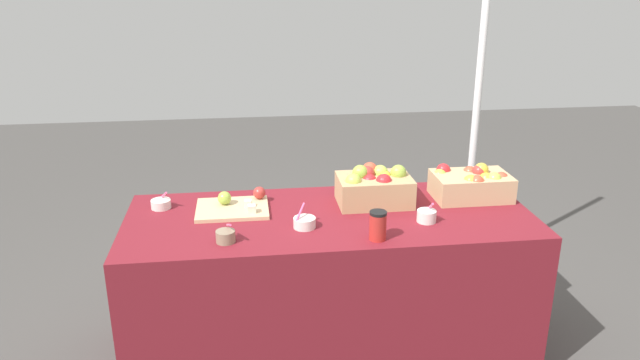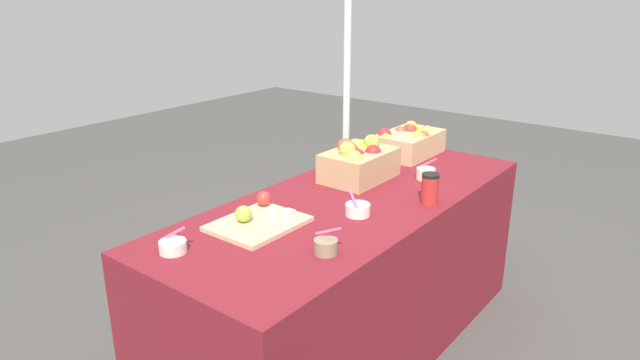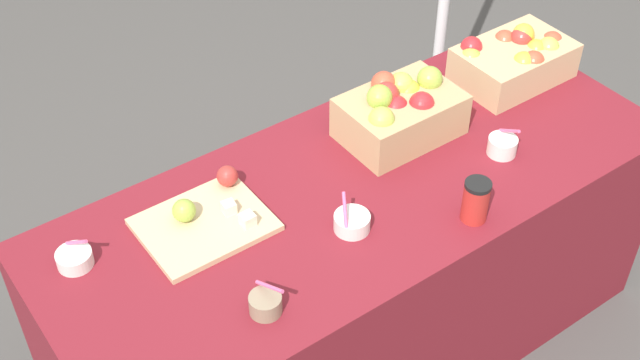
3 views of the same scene
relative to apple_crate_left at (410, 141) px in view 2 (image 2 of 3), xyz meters
name	(u,v)px [view 2 (image 2 of 3)]	position (x,y,z in m)	size (l,w,h in m)	color
ground_plane	(348,345)	(-0.73, -0.13, -0.81)	(10.00, 10.00, 0.00)	#474442
table	(349,275)	(-0.73, -0.13, -0.44)	(1.90, 0.76, 0.74)	maroon
apple_crate_left	(410,141)	(0.00, 0.00, 0.00)	(0.37, 0.24, 0.17)	tan
apple_crate_middle	(359,161)	(-0.50, -0.01, 0.01)	(0.35, 0.24, 0.19)	tan
cutting_board_front	(258,219)	(-1.18, -0.01, -0.06)	(0.34, 0.27, 0.08)	#D1B284
sample_bowl_near	(358,209)	(-0.87, -0.26, -0.05)	(0.10, 0.10, 0.10)	silver
sample_bowl_mid	(173,246)	(-1.53, 0.06, -0.05)	(0.09, 0.09, 0.09)	silver
sample_bowl_far	(326,246)	(-1.21, -0.36, -0.05)	(0.08, 0.10, 0.10)	gray
sample_bowl_extra	(426,173)	(-0.31, -0.26, -0.05)	(0.09, 0.09, 0.11)	silver
coffee_cup	(430,188)	(-0.57, -0.42, -0.01)	(0.07, 0.07, 0.13)	red
tent_pole	(347,77)	(0.23, 0.58, 0.26)	(0.04, 0.04, 2.15)	white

